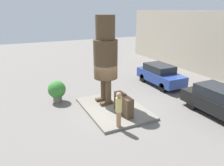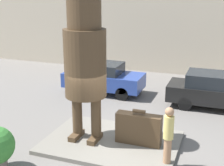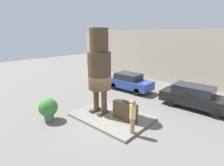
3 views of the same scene
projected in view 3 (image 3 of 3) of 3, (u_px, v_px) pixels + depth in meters
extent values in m
plane|color=slate|center=(112.00, 118.00, 10.70)|extent=(60.00, 60.00, 0.00)
cube|color=slate|center=(112.00, 117.00, 10.68)|extent=(4.51, 3.19, 0.14)
cube|color=beige|center=(180.00, 57.00, 17.48)|extent=(28.00, 0.60, 5.44)
cube|color=#4C3823|center=(95.00, 110.00, 11.26)|extent=(0.27, 0.79, 0.17)
cube|color=#4C3823|center=(103.00, 113.00, 10.81)|extent=(0.27, 0.79, 0.17)
cylinder|color=#4C3823|center=(96.00, 98.00, 11.14)|extent=(0.35, 0.35, 1.39)
cylinder|color=#4C3823|center=(104.00, 101.00, 10.69)|extent=(0.35, 0.35, 1.39)
cylinder|color=#4C3823|center=(99.00, 71.00, 10.43)|extent=(1.39, 1.39, 2.24)
cylinder|color=#4C3823|center=(99.00, 40.00, 9.95)|extent=(1.09, 1.09, 1.34)
cube|color=#4C3823|center=(125.00, 111.00, 10.03)|extent=(1.53, 0.40, 1.05)
cylinder|color=#4C3823|center=(125.00, 101.00, 9.86)|extent=(0.42, 0.12, 0.12)
cylinder|color=#A87A56|center=(132.00, 126.00, 8.69)|extent=(0.23, 0.23, 0.80)
cylinder|color=#DBC66B|center=(133.00, 112.00, 8.49)|extent=(0.30, 0.30, 0.71)
sphere|color=#A87A56|center=(133.00, 102.00, 8.36)|extent=(0.27, 0.27, 0.27)
cube|color=#284293|center=(130.00, 83.00, 15.69)|extent=(4.04, 1.70, 0.73)
cube|color=#1E2328|center=(128.00, 76.00, 15.66)|extent=(2.22, 1.53, 0.52)
cylinder|color=black|center=(146.00, 88.00, 15.54)|extent=(0.64, 0.18, 0.64)
cylinder|color=black|center=(137.00, 92.00, 14.44)|extent=(0.64, 0.18, 0.64)
cylinder|color=black|center=(124.00, 83.00, 17.14)|extent=(0.64, 0.18, 0.64)
cylinder|color=black|center=(114.00, 86.00, 16.04)|extent=(0.64, 0.18, 0.64)
cube|color=black|center=(196.00, 99.00, 11.88)|extent=(4.58, 1.73, 0.71)
cube|color=#1E2328|center=(193.00, 90.00, 11.85)|extent=(2.52, 1.56, 0.58)
cylinder|color=black|center=(221.00, 106.00, 11.63)|extent=(0.62, 0.18, 0.62)
cylinder|color=black|center=(216.00, 114.00, 10.51)|extent=(0.62, 0.18, 0.62)
cylinder|color=black|center=(179.00, 97.00, 13.44)|extent=(0.62, 0.18, 0.62)
cylinder|color=black|center=(170.00, 102.00, 12.32)|extent=(0.62, 0.18, 0.62)
cylinder|color=#70665B|center=(49.00, 117.00, 10.35)|extent=(0.56, 0.56, 0.36)
sphere|color=#387F33|center=(48.00, 107.00, 10.18)|extent=(1.10, 1.10, 1.10)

